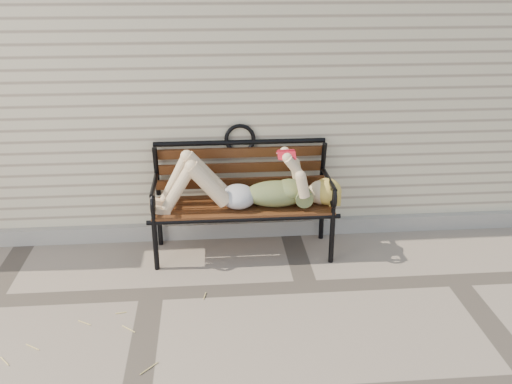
{
  "coord_description": "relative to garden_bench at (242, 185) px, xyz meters",
  "views": [
    {
      "loc": [
        0.5,
        -3.94,
        2.47
      ],
      "look_at": [
        0.87,
        0.45,
        0.66
      ],
      "focal_mm": 40.0,
      "sensor_mm": 36.0,
      "label": 1
    }
  ],
  "objects": [
    {
      "name": "ground",
      "position": [
        -0.77,
        -0.73,
        -0.62
      ],
      "size": [
        80.0,
        80.0,
        0.0
      ],
      "primitive_type": "plane",
      "color": "gray",
      "rests_on": "ground"
    },
    {
      "name": "reading_woman",
      "position": [
        0.01,
        -0.14,
        0.04
      ],
      "size": [
        1.62,
        0.37,
        0.51
      ],
      "color": "#0A4248",
      "rests_on": "ground"
    },
    {
      "name": "garden_bench",
      "position": [
        0.0,
        0.0,
        0.0
      ],
      "size": [
        1.72,
        0.68,
        1.11
      ],
      "color": "black",
      "rests_on": "ground"
    },
    {
      "name": "house_wall",
      "position": [
        -0.77,
        2.27,
        0.88
      ],
      "size": [
        8.0,
        4.0,
        3.0
      ],
      "primitive_type": "cube",
      "color": "beige",
      "rests_on": "ground"
    },
    {
      "name": "foundation_strip",
      "position": [
        -0.77,
        0.24,
        -0.55
      ],
      "size": [
        8.0,
        0.1,
        0.15
      ],
      "primitive_type": "cube",
      "color": "#A49F94",
      "rests_on": "ground"
    }
  ]
}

